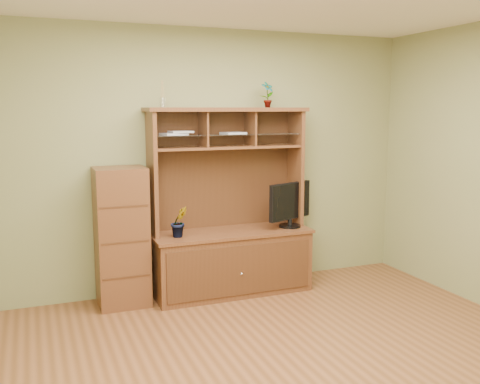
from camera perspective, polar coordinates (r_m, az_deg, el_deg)
room at (r=3.77m, az=6.29°, el=0.63°), size 4.54×4.04×2.74m
media_hutch at (r=5.54m, az=-1.05°, el=-5.40°), size 1.66×0.61×1.90m
monitor at (r=5.64m, az=5.37°, el=-1.25°), size 0.57×0.27×0.47m
orchid_plant at (r=5.23m, az=-6.50°, el=-3.17°), size 0.18×0.15×0.30m
top_plant at (r=5.61m, az=2.94°, el=10.35°), size 0.16×0.13×0.27m
reed_diffuser at (r=5.25m, az=-8.26°, el=10.02°), size 0.05×0.05×0.26m
magazines at (r=5.34m, az=-4.75°, el=6.29°), size 0.89×0.23×0.04m
side_cabinet at (r=5.27m, az=-12.51°, el=-4.70°), size 0.48×0.44×1.34m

